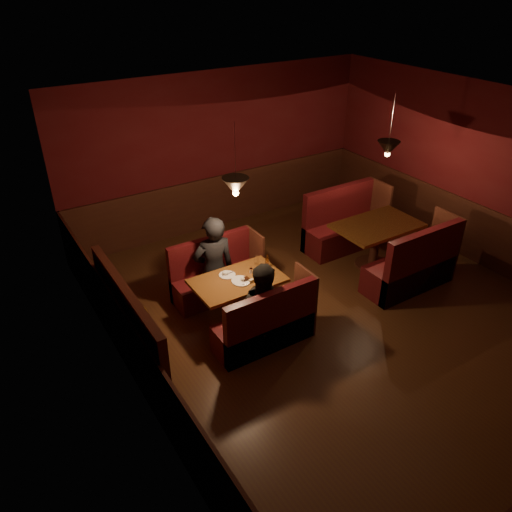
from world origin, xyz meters
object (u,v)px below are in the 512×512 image
second_table (376,235)px  diner_b (267,295)px  main_bench_far (216,278)px  main_bench_near (267,327)px  second_bench_far (343,228)px  diner_a (213,250)px  main_table (239,288)px  second_bench_near (414,269)px

second_table → diner_b: (-2.61, -0.71, 0.19)m
main_bench_far → main_bench_near: (0.00, -1.42, 0.00)m
second_bench_far → diner_a: size_ratio=0.88×
main_bench_far → diner_b: diner_b is taller
main_bench_near → diner_a: (-0.08, 1.31, 0.57)m
diner_a → main_bench_far: bearing=-119.1°
main_table → diner_b: diner_b is taller
main_table → diner_a: (-0.07, 0.60, 0.35)m
second_bench_far → main_bench_far: bearing=-176.3°
main_table → second_bench_near: 2.80m
main_bench_near → diner_a: diner_a is taller
second_bench_far → diner_b: diner_b is taller
main_table → main_bench_far: bearing=88.8°
main_bench_far → second_bench_far: second_bench_far is taller
second_bench_far → diner_a: (-2.75, -0.28, 0.52)m
main_bench_far → main_bench_near: bearing=-90.0°
main_bench_far → diner_b: bearing=-89.0°
second_bench_far → diner_b: (-2.65, -1.53, 0.42)m
main_bench_near → diner_b: diner_b is taller
main_bench_near → main_bench_far: bearing=90.0°
second_table → main_bench_far: bearing=166.1°
second_bench_far → diner_a: 2.82m
main_bench_near → diner_b: bearing=67.2°
main_table → main_bench_near: bearing=-88.8°
main_table → second_bench_near: (2.69, -0.77, -0.17)m
main_bench_far → diner_a: diner_a is taller
second_bench_near → diner_b: (-2.65, 0.12, 0.42)m
second_bench_near → diner_b: bearing=177.4°
main_bench_far → second_table: 2.73m
main_table → diner_b: (0.04, -0.65, 0.26)m
main_bench_far → second_bench_far: 2.68m
main_table → diner_a: diner_a is taller
main_table → second_table: (2.65, 0.05, 0.06)m
second_bench_far → main_table: bearing=-161.8°
second_bench_near → diner_a: bearing=153.5°
second_table → second_bench_near: size_ratio=0.90×
diner_a → second_bench_near: bearing=161.7°
main_table → second_bench_far: bearing=18.2°
second_bench_far → diner_b: size_ratio=0.99×
main_table → main_bench_far: main_bench_far is taller
main_table → diner_a: size_ratio=0.72×
second_bench_far → diner_a: bearing=-174.2°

